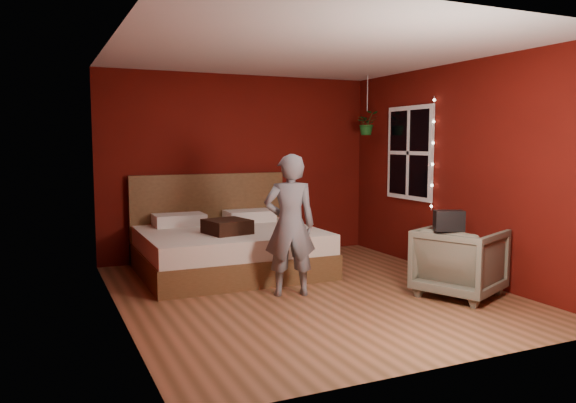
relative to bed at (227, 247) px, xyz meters
The scene contains 10 objects.
floor 1.49m from the bed, 70.49° to the right, with size 4.50×4.50×0.00m, color #93593A.
room_walls 1.99m from the bed, 70.49° to the right, with size 4.04×4.54×2.62m.
window 2.76m from the bed, 10.87° to the right, with size 0.05×0.97×1.27m.
fairy_lights 2.88m from the bed, 22.31° to the right, with size 0.04×0.04×1.45m.
bed is the anchor object (origin of this frame).
person 1.45m from the bed, 79.16° to the right, with size 0.56×0.36×1.52m, color slate.
armchair 2.87m from the bed, 48.67° to the right, with size 0.79×0.82×0.74m, color #5F5D4B.
handbag 2.85m from the bed, 54.59° to the right, with size 0.29×0.15×0.21m, color black.
throw_pillow 0.50m from the bed, 108.05° to the right, with size 0.48×0.48×0.17m, color black.
hanging_plant 2.71m from the bed, ahead, with size 0.37×0.34×0.85m.
Camera 1 is at (-2.69, -5.39, 1.64)m, focal length 35.00 mm.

